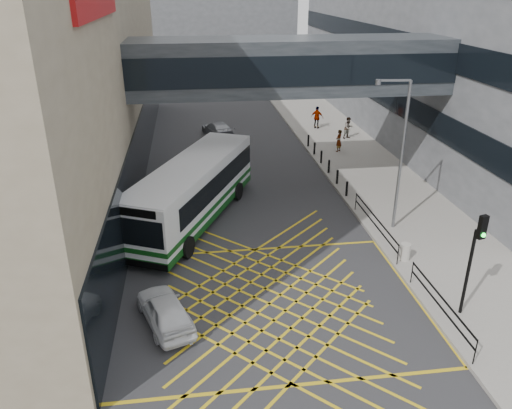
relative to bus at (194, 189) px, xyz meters
name	(u,v)px	position (x,y,z in m)	size (l,w,h in m)	color
ground	(269,304)	(2.75, -8.30, -1.75)	(120.00, 120.00, 0.00)	#333335
building_far	(189,5)	(0.75, 51.70, 7.25)	(28.00, 16.00, 18.00)	slate
skybridge	(290,66)	(5.75, 3.70, 5.75)	(20.00, 4.10, 3.00)	#30353A
pavement	(363,167)	(11.75, 6.70, -1.67)	(6.00, 54.00, 0.16)	gray
box_junction	(269,304)	(2.75, -8.30, -1.74)	(12.00, 9.00, 0.01)	gold
bus	(194,189)	(0.00, 0.00, 0.00)	(7.31, 11.67, 3.26)	silver
car_white	(165,310)	(-1.32, -9.03, -1.13)	(1.60, 3.92, 1.25)	white
car_dark	(211,161)	(1.22, 7.52, -1.02)	(1.83, 4.69, 1.47)	black
car_silver	(218,129)	(2.24, 15.81, -1.08)	(1.82, 4.32, 1.34)	#9FA2A8
traffic_light	(475,251)	(9.94, -10.17, 1.16)	(0.33, 0.50, 4.22)	black
street_lamp	(399,147)	(9.99, -2.63, 2.73)	(1.73, 0.39, 7.58)	slate
litter_bin	(405,252)	(9.41, -5.92, -1.19)	(0.46, 0.46, 0.80)	#ADA89E
kerb_railings	(401,253)	(8.90, -6.52, -0.87)	(0.05, 12.54, 1.00)	black
bollards	(325,161)	(9.00, 6.70, -1.14)	(0.14, 10.14, 0.90)	black
pedestrian_a	(339,141)	(10.94, 10.11, -0.76)	(0.66, 0.47, 1.65)	gray
pedestrian_b	(348,128)	(12.70, 13.36, -0.72)	(0.85, 0.49, 1.74)	gray
pedestrian_c	(317,118)	(10.93, 16.74, -0.64)	(1.12, 0.54, 1.90)	gray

